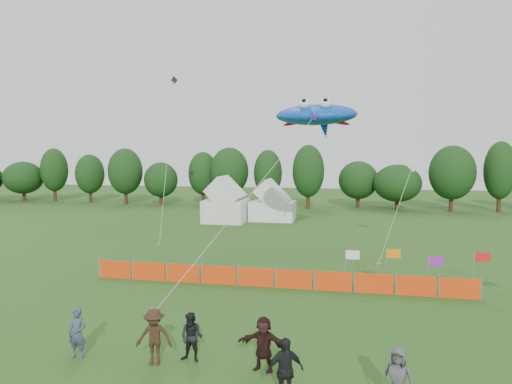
% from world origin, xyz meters
% --- Properties ---
extents(ground, '(160.00, 160.00, 0.00)m').
position_xyz_m(ground, '(0.00, 0.00, 0.00)').
color(ground, '#234C16').
rests_on(ground, ground).
extents(treeline, '(104.57, 8.78, 8.36)m').
position_xyz_m(treeline, '(1.61, 44.93, 4.18)').
color(treeline, '#382314').
rests_on(treeline, ground).
extents(tent_left, '(4.25, 4.25, 3.75)m').
position_xyz_m(tent_left, '(-8.21, 30.70, 1.89)').
color(tent_left, silver).
rests_on(tent_left, ground).
extents(tent_right, '(4.64, 3.71, 3.27)m').
position_xyz_m(tent_right, '(-3.69, 32.82, 1.65)').
color(tent_right, white).
rests_on(tent_right, ground).
extents(barrier_fence, '(19.90, 0.06, 1.00)m').
position_xyz_m(barrier_fence, '(0.41, 8.77, 0.50)').
color(barrier_fence, red).
rests_on(barrier_fence, ground).
extents(flag_row, '(8.73, 0.58, 2.28)m').
position_xyz_m(flag_row, '(8.13, 8.87, 1.42)').
color(flag_row, gray).
rests_on(flag_row, ground).
extents(spectator_a, '(0.64, 0.43, 1.72)m').
position_xyz_m(spectator_a, '(-4.80, -0.69, 0.86)').
color(spectator_a, '#323F54').
rests_on(spectator_a, ground).
extents(spectator_b, '(0.86, 0.71, 1.65)m').
position_xyz_m(spectator_b, '(-0.93, -0.15, 0.82)').
color(spectator_b, black).
rests_on(spectator_b, ground).
extents(spectator_c, '(1.30, 0.89, 1.86)m').
position_xyz_m(spectator_c, '(-2.06, -0.60, 0.93)').
color(spectator_c, black).
rests_on(spectator_c, ground).
extents(spectator_d, '(1.19, 0.95, 1.88)m').
position_xyz_m(spectator_d, '(2.47, -2.12, 0.94)').
color(spectator_d, black).
rests_on(spectator_d, ground).
extents(spectator_e, '(1.01, 0.84, 1.76)m').
position_xyz_m(spectator_e, '(5.50, -1.83, 0.88)').
color(spectator_e, '#434448').
rests_on(spectator_e, ground).
extents(spectator_f, '(1.67, 0.71, 1.75)m').
position_xyz_m(spectator_f, '(1.53, -0.29, 0.87)').
color(spectator_f, black).
rests_on(spectator_f, ground).
extents(stingray_kite, '(9.10, 22.35, 10.71)m').
position_xyz_m(stingray_kite, '(1.81, 18.70, 9.65)').
color(stingray_kite, blue).
rests_on(stingray_kite, ground).
extents(small_kite_white, '(3.30, 4.64, 6.95)m').
position_xyz_m(small_kite_white, '(7.89, 18.24, 4.74)').
color(small_kite_white, white).
rests_on(small_kite_white, ground).
extents(small_kite_dark, '(2.75, 9.47, 14.29)m').
position_xyz_m(small_kite_dark, '(-11.19, 22.88, 7.38)').
color(small_kite_dark, black).
rests_on(small_kite_dark, ground).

